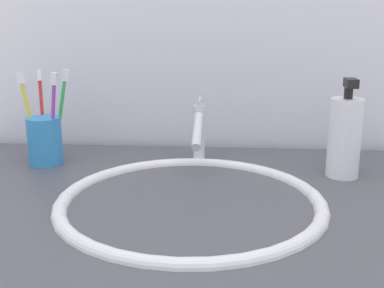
% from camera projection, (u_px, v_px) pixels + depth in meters
% --- Properties ---
extents(sink_basin, '(0.44, 0.44, 0.13)m').
position_uv_depth(sink_basin, '(191.00, 229.00, 0.78)').
color(sink_basin, white).
rests_on(sink_basin, vanity_counter).
extents(faucet, '(0.02, 0.15, 0.13)m').
position_uv_depth(faucet, '(199.00, 131.00, 0.96)').
color(faucet, silver).
rests_on(faucet, sink_basin).
extents(toothbrush_cup, '(0.07, 0.07, 0.10)m').
position_uv_depth(toothbrush_cup, '(45.00, 141.00, 0.96)').
color(toothbrush_cup, '#338CCC').
rests_on(toothbrush_cup, vanity_counter).
extents(toothbrush_yellow, '(0.05, 0.02, 0.18)m').
position_uv_depth(toothbrush_yellow, '(29.00, 111.00, 0.96)').
color(toothbrush_yellow, yellow).
rests_on(toothbrush_yellow, toothbrush_cup).
extents(toothbrush_red, '(0.02, 0.04, 0.18)m').
position_uv_depth(toothbrush_red, '(42.00, 108.00, 0.98)').
color(toothbrush_red, red).
rests_on(toothbrush_red, toothbrush_cup).
extents(toothbrush_purple, '(0.03, 0.01, 0.18)m').
position_uv_depth(toothbrush_purple, '(53.00, 113.00, 0.93)').
color(toothbrush_purple, purple).
rests_on(toothbrush_purple, toothbrush_cup).
extents(toothbrush_green, '(0.04, 0.02, 0.19)m').
position_uv_depth(toothbrush_green, '(61.00, 109.00, 0.96)').
color(toothbrush_green, green).
rests_on(toothbrush_green, toothbrush_cup).
extents(soap_dispenser, '(0.06, 0.06, 0.19)m').
position_uv_depth(soap_dispenser, '(345.00, 137.00, 0.88)').
color(soap_dispenser, white).
rests_on(soap_dispenser, vanity_counter).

